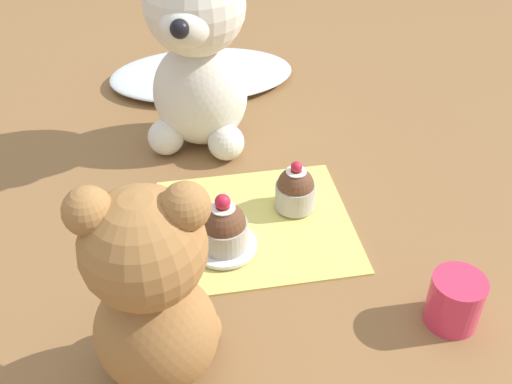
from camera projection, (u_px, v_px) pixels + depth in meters
The scene contains 9 objects.
ground_plane at pixel (256, 226), 0.78m from camera, with size 4.00×4.00×0.00m, color olive.
knitted_placemat at pixel (256, 224), 0.78m from camera, with size 0.25×0.22×0.01m, color #E0D166.
tulle_cloth at pixel (202, 74), 1.08m from camera, with size 0.33×0.21×0.03m, color white.
teddy_bear_cream at pixel (197, 52), 0.84m from camera, with size 0.17×0.17×0.30m.
teddy_bear_tan at pixel (152, 294), 0.53m from camera, with size 0.13×0.13×0.24m.
cupcake_near_cream_bear at pixel (295, 190), 0.78m from camera, with size 0.05×0.05×0.07m.
saucer_plate at pixel (225, 245), 0.74m from camera, with size 0.08×0.08×0.01m, color silver.
cupcake_near_tan_bear at pixel (224, 227), 0.72m from camera, with size 0.06×0.06×0.08m.
juice_glass at pixel (455, 301), 0.64m from camera, with size 0.06×0.06×0.06m, color #DB3356.
Camera 1 is at (-0.10, -0.57, 0.52)m, focal length 42.00 mm.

